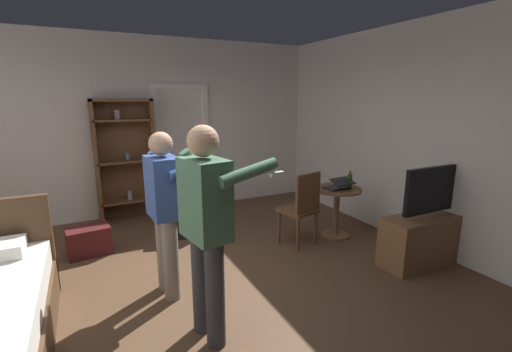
% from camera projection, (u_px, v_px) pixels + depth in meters
% --- Properties ---
extents(ground_plane, '(6.52, 6.52, 0.00)m').
position_uv_depth(ground_plane, '(199.00, 298.00, 3.41)').
color(ground_plane, brown).
extents(wall_back, '(6.17, 0.12, 2.87)m').
position_uv_depth(wall_back, '(141.00, 128.00, 5.65)').
color(wall_back, silver).
rests_on(wall_back, ground_plane).
extents(wall_right, '(0.12, 5.98, 2.87)m').
position_uv_depth(wall_right, '(425.00, 137.00, 4.40)').
color(wall_right, silver).
rests_on(wall_right, ground_plane).
extents(doorway_frame, '(0.93, 0.08, 2.13)m').
position_uv_depth(doorway_frame, '(182.00, 139.00, 5.90)').
color(doorway_frame, white).
rests_on(doorway_frame, ground_plane).
extents(bookshelf, '(0.90, 0.32, 1.90)m').
position_uv_depth(bookshelf, '(125.00, 156.00, 5.41)').
color(bookshelf, brown).
rests_on(bookshelf, ground_plane).
extents(tv_flatscreen, '(1.21, 0.40, 1.16)m').
position_uv_depth(tv_flatscreen, '(428.00, 234.00, 4.09)').
color(tv_flatscreen, brown).
rests_on(tv_flatscreen, ground_plane).
extents(side_table, '(0.66, 0.66, 0.70)m').
position_uv_depth(side_table, '(337.00, 204.00, 4.82)').
color(side_table, brown).
rests_on(side_table, ground_plane).
extents(laptop, '(0.35, 0.36, 0.16)m').
position_uv_depth(laptop, '(338.00, 185.00, 4.71)').
color(laptop, black).
rests_on(laptop, side_table).
extents(bottle_on_table, '(0.06, 0.06, 0.24)m').
position_uv_depth(bottle_on_table, '(350.00, 181.00, 4.73)').
color(bottle_on_table, '#2D4916').
rests_on(bottle_on_table, side_table).
extents(wooden_chair, '(0.51, 0.51, 0.99)m').
position_uv_depth(wooden_chair, '(302.00, 206.00, 4.49)').
color(wooden_chair, brown).
rests_on(wooden_chair, ground_plane).
extents(person_blue_shirt, '(0.74, 0.59, 1.73)m').
position_uv_depth(person_blue_shirt, '(207.00, 221.00, 2.64)').
color(person_blue_shirt, '#333338').
rests_on(person_blue_shirt, ground_plane).
extents(person_striped_shirt, '(0.64, 0.55, 1.62)m').
position_uv_depth(person_striped_shirt, '(165.00, 205.00, 3.30)').
color(person_striped_shirt, gray).
rests_on(person_striped_shirt, ground_plane).
extents(suitcase_dark, '(0.52, 0.43, 0.42)m').
position_uv_depth(suitcase_dark, '(183.00, 221.00, 4.88)').
color(suitcase_dark, black).
rests_on(suitcase_dark, ground_plane).
extents(suitcase_small, '(0.53, 0.39, 0.35)m').
position_uv_depth(suitcase_small, '(89.00, 241.00, 4.32)').
color(suitcase_small, '#4C1919').
rests_on(suitcase_small, ground_plane).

